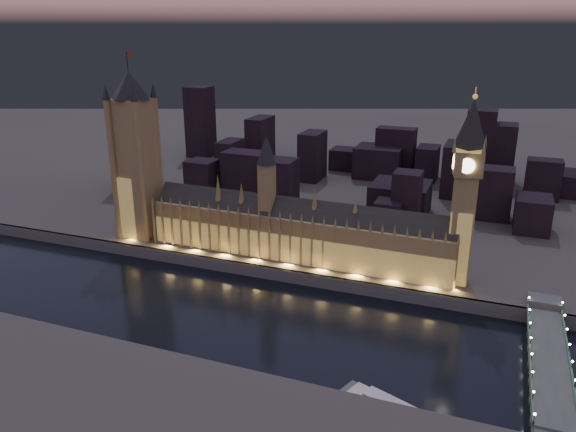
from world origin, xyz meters
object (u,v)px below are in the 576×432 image
(elizabeth_tower, at_px, (466,178))
(river_boat, at_px, (393,408))
(palace_of_westminster, at_px, (295,230))
(westminster_bridge, at_px, (547,359))
(victoria_tower, at_px, (135,148))

(elizabeth_tower, relative_size, river_boat, 2.23)
(palace_of_westminster, height_order, westminster_bridge, palace_of_westminster)
(victoria_tower, height_order, river_boat, victoria_tower)
(palace_of_westminster, xyz_separation_m, victoria_tower, (-117.01, 0.19, 44.32))
(victoria_tower, bearing_deg, river_boat, -30.34)
(westminster_bridge, distance_m, river_boat, 81.21)
(palace_of_westminster, bearing_deg, river_boat, -53.73)
(victoria_tower, relative_size, westminster_bridge, 1.12)
(palace_of_westminster, bearing_deg, victoria_tower, 179.91)
(victoria_tower, relative_size, elizabeth_tower, 1.13)
(palace_of_westminster, height_order, victoria_tower, victoria_tower)
(elizabeth_tower, distance_m, westminster_bridge, 103.10)
(palace_of_westminster, relative_size, victoria_tower, 1.60)
(palace_of_westminster, xyz_separation_m, river_boat, (87.86, -119.74, -24.81))
(elizabeth_tower, xyz_separation_m, river_boat, (-13.13, -119.92, -68.92))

